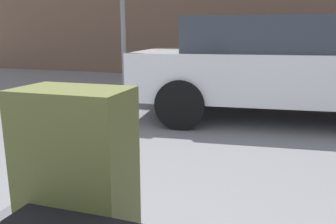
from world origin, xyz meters
TOP-DOWN VIEW (x-y plane):
  - suitcase_olive_center at (0.04, 0.08)m, footprint 0.40×0.25m
  - parked_car at (0.72, 4.20)m, footprint 4.49×2.33m
  - no_parking_sign at (-1.55, 3.69)m, footprint 0.49×0.15m

SIDE VIEW (x-z plane):
  - suitcase_olive_center at x=0.04m, z-range 0.34..1.02m
  - parked_car at x=0.72m, z-range 0.05..1.47m
  - no_parking_sign at x=-1.55m, z-range 0.30..2.88m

